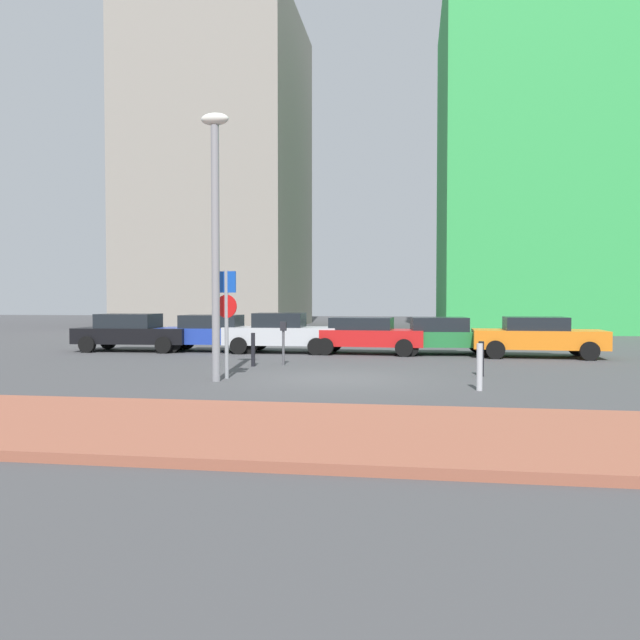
# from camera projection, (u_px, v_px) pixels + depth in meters

# --- Properties ---
(ground_plane) EXTENTS (120.00, 120.00, 0.00)m
(ground_plane) POSITION_uv_depth(u_px,v_px,m) (335.00, 378.00, 15.96)
(ground_plane) COLOR #424244
(sidewalk_brick) EXTENTS (40.00, 4.14, 0.14)m
(sidewalk_brick) POSITION_uv_depth(u_px,v_px,m) (280.00, 430.00, 9.32)
(sidewalk_brick) COLOR #93513D
(sidewalk_brick) RESTS_ON ground
(parked_car_black) EXTENTS (4.56, 2.15, 1.48)m
(parked_car_black) POSITION_uv_depth(u_px,v_px,m) (133.00, 332.00, 24.41)
(parked_car_black) COLOR black
(parked_car_black) RESTS_ON ground
(parked_car_blue) EXTENTS (4.54, 1.97, 1.44)m
(parked_car_blue) POSITION_uv_depth(u_px,v_px,m) (215.00, 332.00, 24.23)
(parked_car_blue) COLOR #1E389E
(parked_car_blue) RESTS_ON ground
(parked_car_silver) EXTENTS (4.35, 1.97, 1.53)m
(parked_car_silver) POSITION_uv_depth(u_px,v_px,m) (281.00, 333.00, 23.67)
(parked_car_silver) COLOR #B7BABF
(parked_car_silver) RESTS_ON ground
(parked_car_red) EXTENTS (4.34, 2.14, 1.38)m
(parked_car_red) POSITION_uv_depth(u_px,v_px,m) (366.00, 334.00, 23.13)
(parked_car_red) COLOR red
(parked_car_red) RESTS_ON ground
(parked_car_green) EXTENTS (4.12, 2.30, 1.39)m
(parked_car_green) POSITION_uv_depth(u_px,v_px,m) (443.00, 335.00, 22.90)
(parked_car_green) COLOR #237238
(parked_car_green) RESTS_ON ground
(parked_car_orange) EXTENTS (4.55, 2.16, 1.43)m
(parked_car_orange) POSITION_uv_depth(u_px,v_px,m) (537.00, 336.00, 21.77)
(parked_car_orange) COLOR orange
(parked_car_orange) RESTS_ON ground
(parking_sign_post) EXTENTS (0.59, 0.17, 2.80)m
(parking_sign_post) POSITION_uv_depth(u_px,v_px,m) (226.00, 311.00, 15.87)
(parking_sign_post) COLOR gray
(parking_sign_post) RESTS_ON ground
(parking_meter) EXTENTS (0.18, 0.14, 1.36)m
(parking_meter) POSITION_uv_depth(u_px,v_px,m) (283.00, 337.00, 19.13)
(parking_meter) COLOR #4C4C51
(parking_meter) RESTS_ON ground
(street_lamp) EXTENTS (0.70, 0.36, 6.65)m
(street_lamp) POSITION_uv_depth(u_px,v_px,m) (215.00, 223.00, 15.26)
(street_lamp) COLOR gray
(street_lamp) RESTS_ON ground
(traffic_bollard_near) EXTENTS (0.15, 0.15, 0.94)m
(traffic_bollard_near) POSITION_uv_depth(u_px,v_px,m) (481.00, 359.00, 16.36)
(traffic_bollard_near) COLOR black
(traffic_bollard_near) RESTS_ON ground
(traffic_bollard_mid) EXTENTS (0.12, 0.12, 1.03)m
(traffic_bollard_mid) POSITION_uv_depth(u_px,v_px,m) (253.00, 350.00, 18.81)
(traffic_bollard_mid) COLOR black
(traffic_bollard_mid) RESTS_ON ground
(traffic_bollard_far) EXTENTS (0.14, 0.14, 1.06)m
(traffic_bollard_far) POSITION_uv_depth(u_px,v_px,m) (480.00, 367.00, 13.79)
(traffic_bollard_far) COLOR #B7B7BC
(traffic_bollard_far) RESTS_ON ground
(building_colorful_midrise) EXTENTS (17.00, 16.04, 23.13)m
(building_colorful_midrise) POSITION_uv_depth(u_px,v_px,m) (567.00, 161.00, 42.21)
(building_colorful_midrise) COLOR green
(building_colorful_midrise) RESTS_ON ground
(building_under_construction) EXTENTS (12.04, 13.75, 24.04)m
(building_under_construction) POSITION_uv_depth(u_px,v_px,m) (221.00, 171.00, 47.72)
(building_under_construction) COLOR gray
(building_under_construction) RESTS_ON ground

